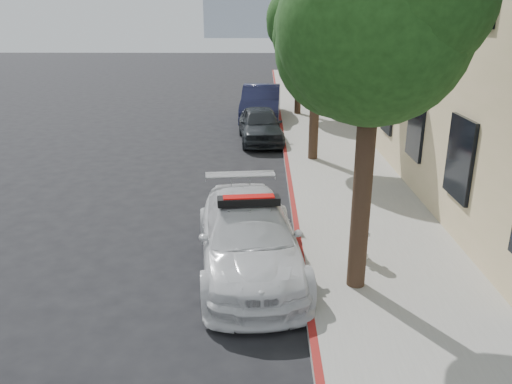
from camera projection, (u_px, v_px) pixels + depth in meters
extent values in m
plane|color=black|center=(199.00, 241.00, 10.37)|extent=(120.00, 120.00, 0.00)
cube|color=gray|center=(321.00, 133.00, 19.73)|extent=(3.20, 50.00, 0.15)
cube|color=maroon|center=(282.00, 133.00, 19.75)|extent=(0.12, 50.00, 0.15)
cube|color=tan|center=(437.00, 4.00, 22.73)|extent=(8.00, 36.00, 10.00)
cylinder|color=black|center=(362.00, 191.00, 7.84)|extent=(0.30, 0.30, 3.30)
sphere|color=#193A12|center=(374.00, 28.00, 7.03)|extent=(2.80, 2.80, 2.80)
sphere|color=#193A12|center=(345.00, 48.00, 7.42)|extent=(2.10, 2.10, 2.10)
cylinder|color=black|center=(314.00, 108.00, 15.41)|extent=(0.30, 0.30, 3.19)
sphere|color=#193A12|center=(318.00, 27.00, 14.62)|extent=(2.60, 2.60, 2.60)
sphere|color=#193A12|center=(333.00, 12.00, 14.20)|extent=(2.08, 2.08, 2.08)
sphere|color=#193A12|center=(305.00, 37.00, 15.01)|extent=(1.95, 1.95, 1.95)
cylinder|color=black|center=(298.00, 76.00, 22.93)|extent=(0.30, 0.30, 3.41)
sphere|color=#193A12|center=(300.00, 19.00, 22.10)|extent=(3.00, 3.00, 3.00)
sphere|color=#193A12|center=(310.00, 9.00, 21.68)|extent=(2.40, 2.40, 2.40)
sphere|color=#193A12|center=(292.00, 26.00, 22.49)|extent=(2.25, 2.25, 2.25)
imported|color=white|center=(249.00, 237.00, 9.01)|extent=(2.31, 4.58, 1.28)
cube|color=black|center=(249.00, 201.00, 8.78)|extent=(1.13, 0.41, 0.14)
cube|color=#A50A07|center=(249.00, 198.00, 8.76)|extent=(0.92, 0.33, 0.06)
imported|color=#21262A|center=(260.00, 125.00, 18.52)|extent=(1.87, 3.90, 1.28)
imported|color=#151735|center=(261.00, 103.00, 22.37)|extent=(1.84, 4.79, 1.56)
cylinder|color=silver|center=(360.00, 256.00, 9.28)|extent=(0.29, 0.29, 0.09)
cylinder|color=silver|center=(361.00, 241.00, 9.18)|extent=(0.22, 0.22, 0.50)
ellipsoid|color=#141353|center=(362.00, 224.00, 9.07)|extent=(0.24, 0.24, 0.17)
cylinder|color=silver|center=(362.00, 235.00, 9.15)|extent=(0.32, 0.18, 0.09)
cylinder|color=silver|center=(362.00, 235.00, 9.15)|extent=(0.14, 0.18, 0.09)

